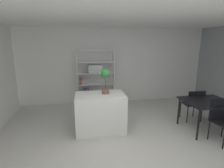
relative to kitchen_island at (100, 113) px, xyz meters
The scene contains 9 objects.
ground_plane 1.18m from the kitchen_island, 66.96° to the right, with size 9.77×9.77×0.00m, color beige.
ceiling_slab 2.41m from the kitchen_island, 66.96° to the right, with size 7.10×6.26×0.06m.
back_partition 2.30m from the kitchen_island, 78.51° to the left, with size 7.10×0.06×2.57m, color silver.
kitchen_island is the anchor object (origin of this frame).
potted_plant_on_island 0.83m from the kitchen_island, 21.05° to the left, with size 0.20×0.20×0.58m.
open_bookshelf 1.85m from the kitchen_island, 90.06° to the left, with size 1.21×0.30×1.84m.
dining_table 2.53m from the kitchen_island, ahead, with size 1.05×0.91×0.74m.
dining_chair_far 2.49m from the kitchen_island, ahead, with size 0.47×0.43×0.87m.
dining_chair_near 2.63m from the kitchen_island, 19.48° to the right, with size 0.49×0.48×0.92m.
Camera 1 is at (-0.79, -2.87, 2.07)m, focal length 28.06 mm.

